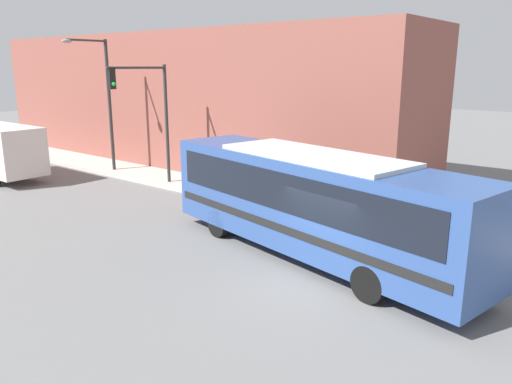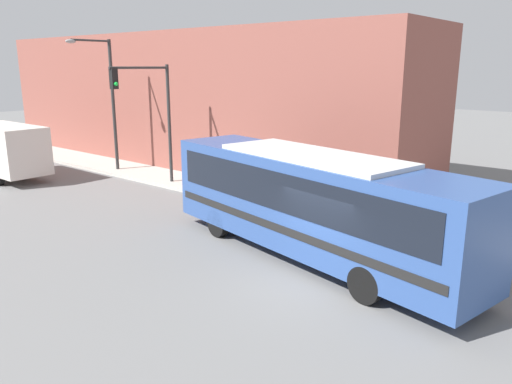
{
  "view_description": "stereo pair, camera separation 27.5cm",
  "coord_description": "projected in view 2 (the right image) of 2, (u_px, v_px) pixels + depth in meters",
  "views": [
    {
      "loc": [
        -10.92,
        -6.68,
        5.79
      ],
      "look_at": [
        2.47,
        4.14,
        1.42
      ],
      "focal_mm": 35.0,
      "sensor_mm": 36.0,
      "label": 1
    },
    {
      "loc": [
        -10.74,
        -6.89,
        5.79
      ],
      "look_at": [
        2.47,
        4.14,
        1.42
      ],
      "focal_mm": 35.0,
      "sensor_mm": 36.0,
      "label": 2
    }
  ],
  "objects": [
    {
      "name": "fire_hydrant",
      "position": [
        280.0,
        198.0,
        20.5
      ],
      "size": [
        0.25,
        0.34,
        0.73
      ],
      "color": "red",
      "rests_on": "sidewalk"
    },
    {
      "name": "sidewalk",
      "position": [
        92.0,
        162.0,
        30.45
      ],
      "size": [
        2.68,
        70.0,
        0.17
      ],
      "color": "#B7B2A8",
      "rests_on": "ground_plane"
    },
    {
      "name": "pedestrian_near_corner",
      "position": [
        263.0,
        178.0,
        22.09
      ],
      "size": [
        0.34,
        0.34,
        1.59
      ],
      "color": "#23283D",
      "rests_on": "sidewalk"
    },
    {
      "name": "building_facade",
      "position": [
        188.0,
        99.0,
        30.26
      ],
      "size": [
        6.0,
        29.92,
        7.62
      ],
      "color": "brown",
      "rests_on": "ground_plane"
    },
    {
      "name": "ground_plane",
      "position": [
        314.0,
        283.0,
        13.7
      ],
      "size": [
        120.0,
        120.0,
        0.0
      ],
      "primitive_type": "plane",
      "color": "slate"
    },
    {
      "name": "traffic_light_pole",
      "position": [
        151.0,
        104.0,
        23.24
      ],
      "size": [
        3.28,
        0.35,
        5.69
      ],
      "color": "#2D2D2D",
      "rests_on": "sidewalk"
    },
    {
      "name": "street_lamp",
      "position": [
        107.0,
        94.0,
        26.7
      ],
      "size": [
        2.58,
        0.28,
        6.98
      ],
      "color": "#2D2D2D",
      "rests_on": "sidewalk"
    },
    {
      "name": "parking_meter",
      "position": [
        202.0,
        172.0,
        23.21
      ],
      "size": [
        0.14,
        0.14,
        1.18
      ],
      "color": "#2D2D2D",
      "rests_on": "sidewalk"
    },
    {
      "name": "city_bus",
      "position": [
        311.0,
        199.0,
        15.04
      ],
      "size": [
        4.56,
        11.34,
        3.29
      ],
      "rotation": [
        0.0,
        0.0,
        -0.2
      ],
      "color": "#2D4C8C",
      "rests_on": "ground_plane"
    },
    {
      "name": "delivery_truck",
      "position": [
        0.0,
        149.0,
        26.27
      ],
      "size": [
        2.23,
        7.26,
        2.83
      ],
      "color": "silver",
      "rests_on": "ground_plane"
    }
  ]
}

